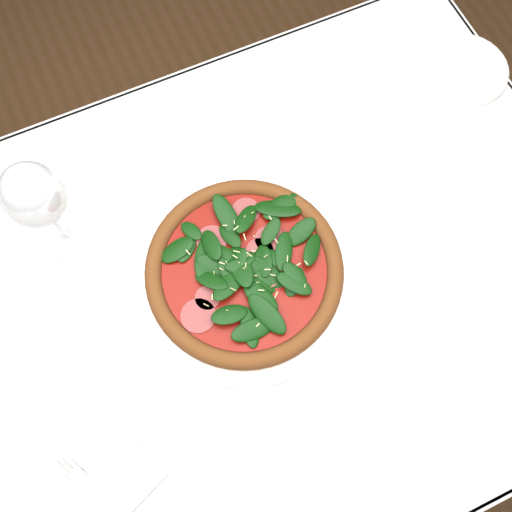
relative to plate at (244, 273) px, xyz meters
name	(u,v)px	position (x,y,z in m)	size (l,w,h in m)	color
ground	(236,373)	(-0.05, -0.02, -0.76)	(6.00, 6.00, 0.00)	brown
dining_table	(224,317)	(-0.05, -0.02, -0.11)	(1.21, 0.81, 0.75)	silver
plate	(244,273)	(0.00, 0.00, 0.00)	(0.34, 0.34, 0.01)	white
pizza	(244,269)	(0.00, 0.00, 0.02)	(0.37, 0.37, 0.04)	#995B25
wine_glass	(35,197)	(-0.22, 0.17, 0.13)	(0.08, 0.08, 0.20)	silver
napkin	(107,499)	(-0.29, -0.21, 0.00)	(0.15, 0.07, 0.01)	silver
fork	(91,486)	(-0.30, -0.18, 0.01)	(0.09, 0.14, 0.00)	silver
saucer_far	(465,70)	(0.49, 0.18, 0.00)	(0.15, 0.15, 0.01)	white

